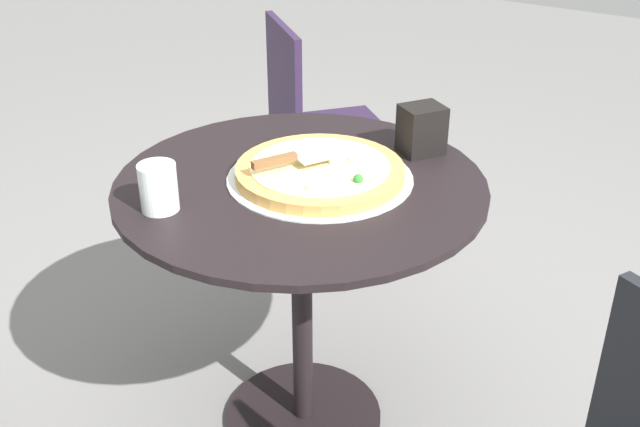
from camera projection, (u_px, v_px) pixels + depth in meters
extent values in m
plane|color=slate|center=(304.00, 417.00, 2.13)|extent=(10.00, 10.00, 0.00)
cylinder|color=black|center=(300.00, 184.00, 1.78)|extent=(0.87, 0.87, 0.02)
cylinder|color=black|center=(302.00, 310.00, 1.95)|extent=(0.05, 0.05, 0.69)
cylinder|color=black|center=(304.00, 415.00, 2.12)|extent=(0.43, 0.43, 0.02)
cylinder|color=silver|center=(320.00, 178.00, 1.79)|extent=(0.43, 0.43, 0.00)
cylinder|color=#D1974C|center=(320.00, 172.00, 1.78)|extent=(0.39, 0.39, 0.03)
cylinder|color=#F2DC91|center=(320.00, 166.00, 1.77)|extent=(0.33, 0.33, 0.00)
sphere|color=#F3DACB|center=(328.00, 155.00, 1.81)|extent=(0.01, 0.01, 0.01)
sphere|color=#DFF1CA|center=(333.00, 161.00, 1.78)|extent=(0.02, 0.02, 0.02)
sphere|color=#F4ECC1|center=(353.00, 159.00, 1.79)|extent=(0.02, 0.02, 0.02)
sphere|color=#2C732F|center=(358.00, 179.00, 1.69)|extent=(0.02, 0.02, 0.02)
sphere|color=silver|center=(310.00, 188.00, 1.66)|extent=(0.02, 0.02, 0.02)
cube|color=silver|center=(315.00, 154.00, 1.78)|extent=(0.13, 0.12, 0.00)
cube|color=brown|center=(274.00, 161.00, 1.73)|extent=(0.11, 0.07, 0.02)
cylinder|color=silver|center=(158.00, 187.00, 1.63)|extent=(0.08, 0.08, 0.11)
cube|color=black|center=(422.00, 129.00, 1.89)|extent=(0.13, 0.13, 0.12)
cube|color=#2A1B37|center=(333.00, 133.00, 2.73)|extent=(0.53, 0.53, 0.03)
cube|color=#2A1B37|center=(284.00, 81.00, 2.59)|extent=(0.26, 0.31, 0.39)
cylinder|color=#2A1B37|center=(359.00, 169.00, 3.02)|extent=(0.02, 0.02, 0.44)
cylinder|color=#2A1B37|center=(389.00, 205.00, 2.75)|extent=(0.02, 0.02, 0.44)
cylinder|color=#2A1B37|center=(280.00, 179.00, 2.94)|extent=(0.02, 0.02, 0.44)
cylinder|color=#2A1B37|center=(303.00, 218.00, 2.67)|extent=(0.02, 0.02, 0.44)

